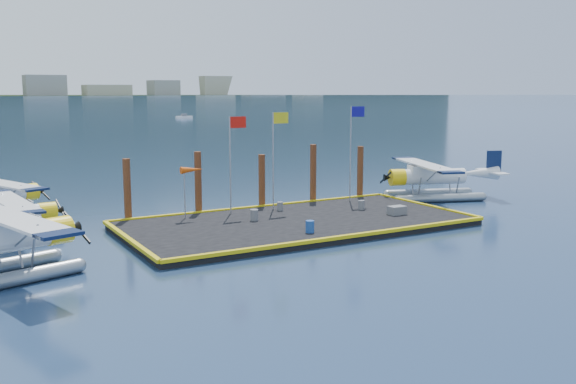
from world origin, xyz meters
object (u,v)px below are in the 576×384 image
at_px(seaplane_b, 6,219).
at_px(crate, 397,210).
at_px(drum_3, 310,227).
at_px(drum_0, 254,215).
at_px(drum_5, 280,206).
at_px(seaplane_d, 430,179).
at_px(flagpole_red, 233,149).
at_px(piling_2, 262,183).
at_px(piling_4, 360,174).
at_px(piling_3, 313,175).
at_px(flagpole_yellow, 276,145).
at_px(piling_0, 127,192).
at_px(drum_2, 361,205).
at_px(seaplane_a, 0,244).
at_px(piling_1, 198,185).
at_px(windsock, 192,171).
at_px(flagpole_blue, 353,139).

xyz_separation_m(seaplane_b, crate, (21.65, -5.54, -0.65)).
distance_m(seaplane_b, drum_3, 16.06).
distance_m(drum_0, drum_5, 3.51).
xyz_separation_m(seaplane_d, flagpole_red, (-15.58, 0.46, 2.85)).
bearing_deg(drum_0, seaplane_d, 8.14).
xyz_separation_m(piling_2, piling_4, (8.00, 0.00, 0.10)).
relative_size(drum_5, piling_3, 0.13).
relative_size(flagpole_yellow, piling_3, 1.44).
bearing_deg(piling_0, flagpole_yellow, -9.86).
bearing_deg(flagpole_yellow, drum_2, -31.94).
height_order(seaplane_a, piling_4, piling_4).
height_order(drum_3, flagpole_yellow, flagpole_yellow).
bearing_deg(piling_2, flagpole_red, -150.20).
xyz_separation_m(crate, piling_3, (-1.79, 6.96, 1.49)).
bearing_deg(piling_1, drum_3, -71.08).
distance_m(seaplane_b, windsock, 10.51).
bearing_deg(seaplane_b, piling_1, 91.23).
height_order(drum_3, piling_2, piling_2).
relative_size(seaplane_a, piling_3, 2.38).
bearing_deg(flagpole_red, drum_3, -79.89).
bearing_deg(seaplane_a, drum_2, 84.73).
bearing_deg(flagpole_blue, drum_5, -174.03).
bearing_deg(piling_3, flagpole_blue, -36.07).
distance_m(flagpole_yellow, windsock, 5.87).
height_order(drum_2, crate, drum_2).
bearing_deg(piling_2, seaplane_b, -174.90).
relative_size(flagpole_red, piling_4, 1.50).
relative_size(drum_3, piling_4, 0.16).
distance_m(piling_1, piling_3, 8.50).
bearing_deg(piling_1, piling_4, 0.00).
height_order(drum_0, piling_4, piling_4).
bearing_deg(flagpole_blue, piling_2, 165.52).
relative_size(drum_0, drum_5, 1.19).
bearing_deg(windsock, seaplane_d, -1.43).
relative_size(drum_0, drum_3, 1.00).
bearing_deg(seaplane_d, piling_4, 86.06).
distance_m(seaplane_d, drum_5, 12.67).
height_order(drum_3, piling_3, piling_3).
bearing_deg(piling_3, flagpole_red, -166.75).
height_order(seaplane_a, seaplane_b, seaplane_a).
relative_size(flagpole_blue, piling_4, 1.62).
bearing_deg(piling_4, flagpole_red, -171.57).
xyz_separation_m(flagpole_yellow, piling_0, (-9.20, 1.60, -2.51)).
distance_m(piling_3, piling_4, 4.00).
distance_m(seaplane_d, windsock, 18.40).
xyz_separation_m(crate, flagpole_yellow, (-5.59, 5.36, 3.85)).
relative_size(piling_0, piling_2, 1.05).
height_order(drum_0, windsock, windsock).
distance_m(flagpole_blue, piling_3, 3.72).
bearing_deg(drum_5, flagpole_blue, 5.97).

